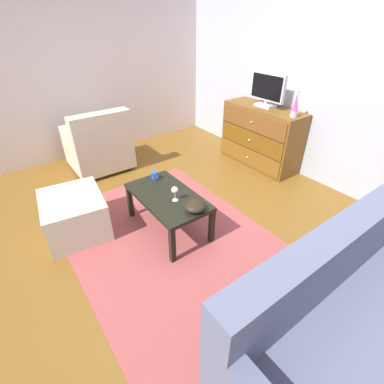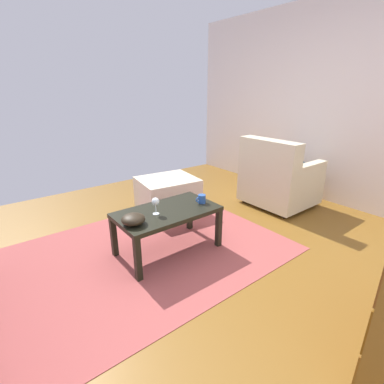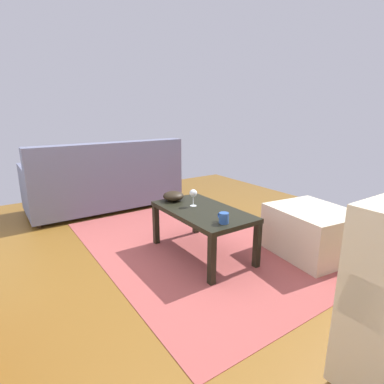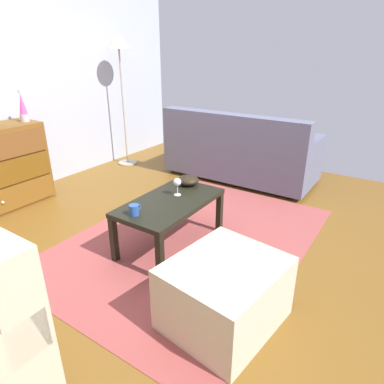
% 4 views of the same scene
% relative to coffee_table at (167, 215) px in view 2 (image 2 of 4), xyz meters
% --- Properties ---
extents(ground_plane, '(5.56, 4.89, 0.05)m').
position_rel_coffee_table_xyz_m(ground_plane, '(-0.03, 0.10, -0.40)').
color(ground_plane, brown).
extents(wall_plain_left, '(0.12, 4.89, 2.60)m').
position_rel_coffee_table_xyz_m(wall_plain_left, '(-2.57, 0.10, 0.92)').
color(wall_plain_left, silver).
rests_on(wall_plain_left, ground_plane).
extents(area_rug, '(2.60, 1.90, 0.01)m').
position_rel_coffee_table_xyz_m(area_rug, '(0.17, -0.10, -0.37)').
color(area_rug, '#9B4643').
rests_on(area_rug, ground_plane).
extents(coffee_table, '(0.95, 0.53, 0.43)m').
position_rel_coffee_table_xyz_m(coffee_table, '(0.00, 0.00, 0.00)').
color(coffee_table, black).
rests_on(coffee_table, ground_plane).
extents(wine_glass, '(0.07, 0.07, 0.16)m').
position_rel_coffee_table_xyz_m(wine_glass, '(0.13, 0.01, 0.17)').
color(wine_glass, silver).
rests_on(wine_glass, coffee_table).
extents(mug, '(0.11, 0.08, 0.09)m').
position_rel_coffee_table_xyz_m(mug, '(-0.37, 0.06, 0.10)').
color(mug, '#274E9B').
rests_on(mug, coffee_table).
extents(bowl_decorative, '(0.20, 0.20, 0.09)m').
position_rel_coffee_table_xyz_m(bowl_decorative, '(0.38, 0.07, 0.10)').
color(bowl_decorative, black).
rests_on(bowl_decorative, coffee_table).
extents(armchair, '(0.80, 0.82, 0.92)m').
position_rel_coffee_table_xyz_m(armchair, '(-1.80, -0.07, -0.01)').
color(armchair, '#332319').
rests_on(armchair, ground_plane).
extents(ottoman, '(0.77, 0.69, 0.43)m').
position_rel_coffee_table_xyz_m(ottoman, '(-0.54, -0.83, -0.16)').
color(ottoman, beige).
rests_on(ottoman, ground_plane).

